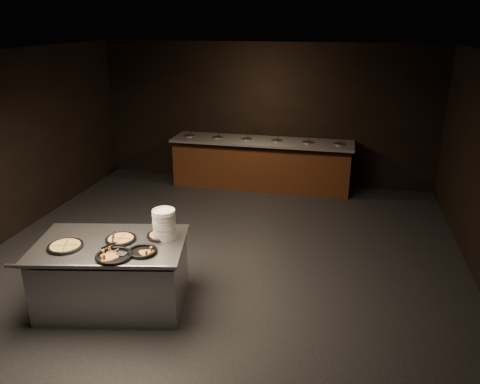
{
  "coord_description": "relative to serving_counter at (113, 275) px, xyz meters",
  "views": [
    {
      "loc": [
        1.63,
        -5.57,
        3.33
      ],
      "look_at": [
        0.29,
        0.3,
        1.09
      ],
      "focal_mm": 35.0,
      "sensor_mm": 36.0,
      "label": 1
    }
  ],
  "objects": [
    {
      "name": "pan_cheese_whole",
      "position": [
        0.1,
        0.09,
        0.46
      ],
      "size": [
        0.37,
        0.37,
        0.04
      ],
      "rotation": [
        0.0,
        0.0,
        0.02
      ],
      "color": "black",
      "rests_on": "serving_counter"
    },
    {
      "name": "plate_stack",
      "position": [
        0.59,
        0.27,
        0.62
      ],
      "size": [
        0.27,
        0.27,
        0.36
      ],
      "primitive_type": "cylinder",
      "color": "white",
      "rests_on": "serving_counter"
    },
    {
      "name": "salad_bar",
      "position": [
        0.98,
        4.63,
        0.03
      ],
      "size": [
        3.7,
        0.83,
        1.18
      ],
      "color": "#4F2E12",
      "rests_on": "ground"
    },
    {
      "name": "serving_counter",
      "position": [
        0.0,
        0.0,
        0.0
      ],
      "size": [
        1.94,
        1.47,
        0.84
      ],
      "rotation": [
        0.0,
        0.0,
        0.2
      ],
      "color": "#A9ABB0",
      "rests_on": "ground"
    },
    {
      "name": "server_right",
      "position": [
        0.17,
        -0.24,
        0.51
      ],
      "size": [
        0.32,
        0.1,
        0.15
      ],
      "rotation": [
        0.0,
        0.0,
        -0.09
      ],
      "color": "#A9ABB0",
      "rests_on": "serving_counter"
    },
    {
      "name": "pan_veggie_whole",
      "position": [
        -0.44,
        -0.22,
        0.46
      ],
      "size": [
        0.41,
        0.41,
        0.04
      ],
      "rotation": [
        0.0,
        0.0,
        0.37
      ],
      "color": "black",
      "rests_on": "serving_counter"
    },
    {
      "name": "server_left",
      "position": [
        0.07,
        -0.03,
        0.51
      ],
      "size": [
        0.17,
        0.31,
        0.16
      ],
      "rotation": [
        0.0,
        0.0,
        2.0
      ],
      "color": "#A9ABB0",
      "rests_on": "serving_counter"
    },
    {
      "name": "pan_cheese_slices_b",
      "position": [
        0.22,
        -0.31,
        0.45
      ],
      "size": [
        0.42,
        0.42,
        0.04
      ],
      "rotation": [
        0.0,
        0.0,
        2.39
      ],
      "color": "black",
      "rests_on": "serving_counter"
    },
    {
      "name": "pan_cheese_slices_a",
      "position": [
        0.54,
        0.3,
        0.46
      ],
      "size": [
        0.36,
        0.36,
        0.04
      ],
      "rotation": [
        0.0,
        0.0,
        0.99
      ],
      "color": "black",
      "rests_on": "serving_counter"
    },
    {
      "name": "room",
      "position": [
        0.98,
        1.08,
        1.05
      ],
      "size": [
        7.02,
        8.02,
        2.92
      ],
      "color": "black",
      "rests_on": "ground"
    },
    {
      "name": "pan_veggie_slices",
      "position": [
        0.48,
        -0.14,
        0.45
      ],
      "size": [
        0.34,
        0.34,
        0.04
      ],
      "rotation": [
        0.0,
        0.0,
        -0.67
      ],
      "color": "black",
      "rests_on": "serving_counter"
    }
  ]
}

